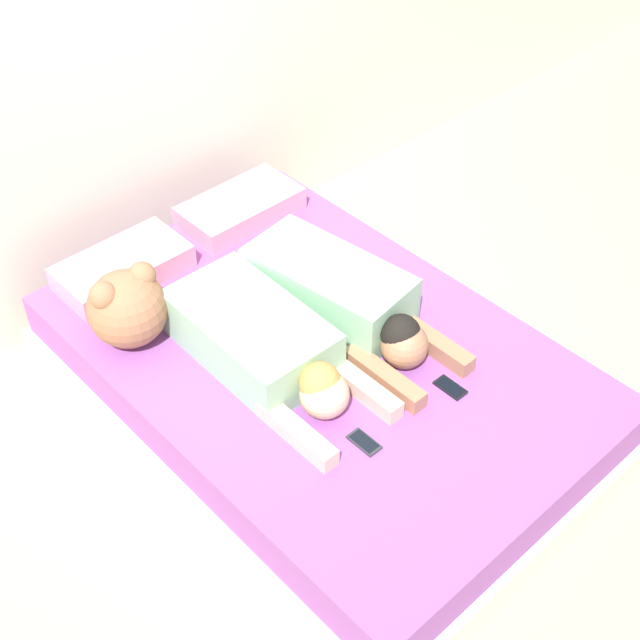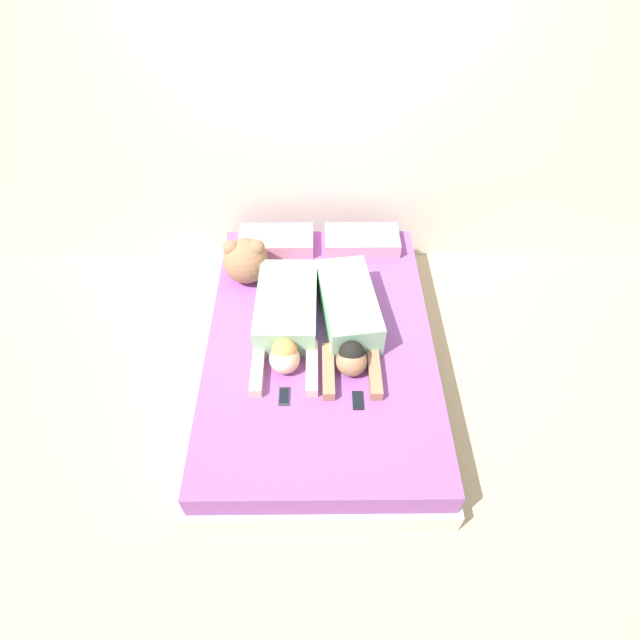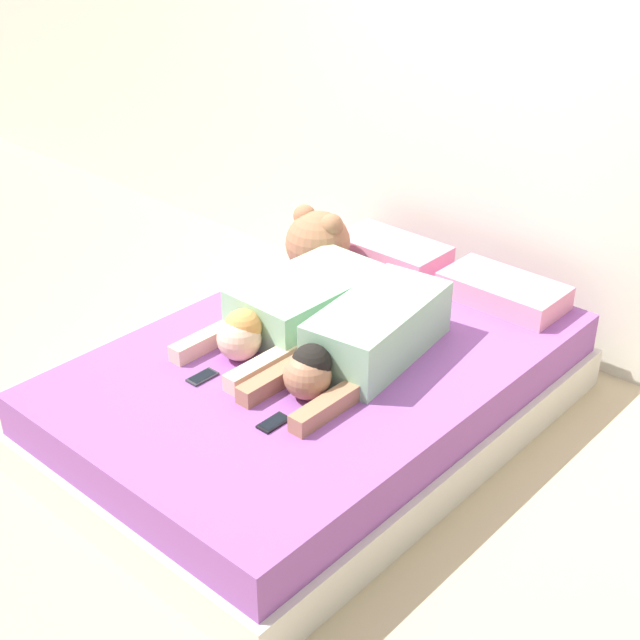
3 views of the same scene
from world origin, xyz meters
The scene contains 10 objects.
ground_plane centered at (0.00, 0.00, 0.00)m, with size 12.00×12.00×0.00m, color tan.
wall_back centered at (0.00, 1.24, 1.30)m, with size 12.00×0.06×2.60m.
bed centered at (0.00, 0.00, 0.18)m, with size 1.48×2.18×0.37m.
pillow_head_left centered at (-0.32, 0.88, 0.42)m, with size 0.55×0.30×0.11m.
pillow_head_right centered at (0.32, 0.88, 0.42)m, with size 0.55×0.30×0.11m.
person_left centered at (-0.21, 0.08, 0.47)m, with size 0.39×0.96×0.21m.
person_right centered at (0.18, 0.06, 0.48)m, with size 0.41×0.99×0.23m.
cell_phone_left centered at (-0.21, -0.46, 0.37)m, with size 0.06×0.12×0.01m.
cell_phone_right centered at (0.21, -0.49, 0.37)m, with size 0.06×0.12×0.01m.
plush_toy centered at (-0.50, 0.54, 0.53)m, with size 0.31×0.31×0.33m.
Camera 3 is at (2.09, -2.33, 2.26)m, focal length 50.00 mm.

